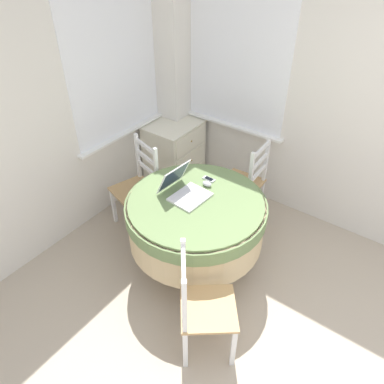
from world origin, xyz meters
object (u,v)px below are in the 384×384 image
round_dining_table (196,218)px  laptop (184,190)px  dining_chair_near_back_window (138,188)px  corner_cabinet (174,153)px  cell_phone (209,179)px  dining_chair_near_right_window (245,184)px  computer_mouse (207,184)px  dining_chair_camera_near (202,307)px

round_dining_table → laptop: laptop is taller
dining_chair_near_back_window → corner_cabinet: size_ratio=1.23×
cell_phone → dining_chair_near_right_window: dining_chair_near_right_window is taller
dining_chair_near_back_window → laptop: bearing=-100.3°
round_dining_table → corner_cabinet: bearing=46.2°
dining_chair_near_right_window → laptop: bearing=169.5°
computer_mouse → dining_chair_camera_near: 1.06m
round_dining_table → computer_mouse: 0.31m
laptop → dining_chair_near_right_window: (0.80, -0.15, -0.34)m
round_dining_table → dining_chair_camera_near: (-0.63, -0.50, -0.11)m
dining_chair_near_right_window → dining_chair_camera_near: (-1.43, -0.48, 0.00)m
dining_chair_near_back_window → dining_chair_camera_near: size_ratio=1.00×
dining_chair_near_right_window → corner_cabinet: size_ratio=1.23×
dining_chair_camera_near → corner_cabinet: size_ratio=1.23×
dining_chair_near_back_window → dining_chair_camera_near: 1.50m
dining_chair_near_back_window → dining_chair_near_right_window: same height
corner_cabinet → dining_chair_camera_near: bearing=-136.6°
cell_phone → dining_chair_near_right_window: bearing=-12.0°
cell_phone → laptop: bearing=172.0°
computer_mouse → dining_chair_camera_near: (-0.85, -0.55, -0.31)m
laptop → cell_phone: size_ratio=3.38×
laptop → dining_chair_near_back_window: 0.75m
round_dining_table → dining_chair_near_back_window: bearing=80.6°
round_dining_table → dining_chair_camera_near: bearing=-141.3°
computer_mouse → laptop: bearing=159.3°
dining_chair_near_right_window → corner_cabinet: 1.00m
corner_cabinet → laptop: bearing=-137.5°
computer_mouse → dining_chair_near_back_window: dining_chair_near_back_window is taller
dining_chair_near_back_window → dining_chair_near_right_window: 1.06m
dining_chair_near_right_window → corner_cabinet: dining_chair_near_right_window is taller
computer_mouse → cell_phone: size_ratio=0.76×
round_dining_table → cell_phone: bearing=15.2°
dining_chair_near_right_window → dining_chair_camera_near: 1.51m
cell_phone → dining_chair_camera_near: size_ratio=0.12×
laptop → dining_chair_near_back_window: laptop is taller
computer_mouse → cell_phone: bearing=24.3°
computer_mouse → dining_chair_near_right_window: 0.66m
computer_mouse → cell_phone: (0.09, 0.04, -0.02)m
dining_chair_camera_near → computer_mouse: bearing=32.8°
round_dining_table → laptop: bearing=85.5°
laptop → dining_chair_near_back_window: bearing=79.7°
computer_mouse → corner_cabinet: 1.23m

